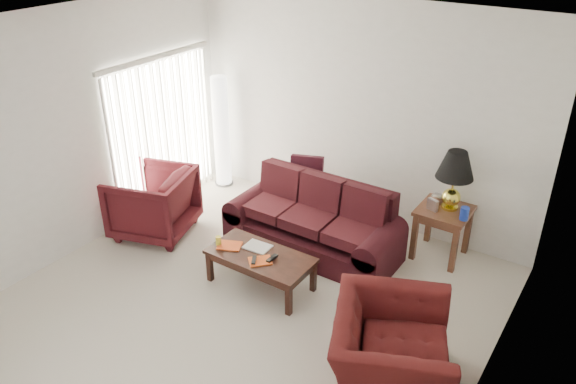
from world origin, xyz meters
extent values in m
plane|color=beige|center=(0.00, 0.00, 0.00)|extent=(5.00, 5.00, 0.00)
cube|color=silver|center=(-2.42, 1.30, 1.08)|extent=(0.10, 2.00, 2.16)
cube|color=black|center=(-0.47, 2.01, 0.72)|extent=(0.49, 0.36, 0.46)
cube|color=silver|center=(1.31, 2.04, 0.74)|extent=(0.15, 0.10, 0.14)
cylinder|color=#1934A6|center=(1.70, 2.02, 0.75)|extent=(0.13, 0.13, 0.16)
cube|color=silver|center=(1.29, 2.28, 0.76)|extent=(0.15, 0.18, 0.06)
imported|color=#3D0E12|center=(-1.96, 0.56, 0.45)|extent=(1.23, 1.21, 0.90)
imported|color=#3B0D0D|center=(1.79, -0.16, 0.39)|extent=(1.43, 1.51, 0.78)
cube|color=#C54113|center=(-0.47, 0.33, 0.43)|extent=(0.33, 0.30, 0.02)
cube|color=silver|center=(-0.19, 0.49, 0.43)|extent=(0.31, 0.24, 0.02)
cube|color=#DF521A|center=(0.01, 0.28, 0.43)|extent=(0.31, 0.32, 0.01)
cube|color=black|center=(-0.04, 0.23, 0.45)|extent=(0.12, 0.15, 0.02)
cube|color=black|center=(0.10, 0.37, 0.45)|extent=(0.05, 0.17, 0.02)
cylinder|color=yellow|center=(-0.60, 0.28, 0.48)|extent=(0.08, 0.08, 0.11)
camera|label=1|loc=(3.14, -3.86, 4.01)|focal=35.00mm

